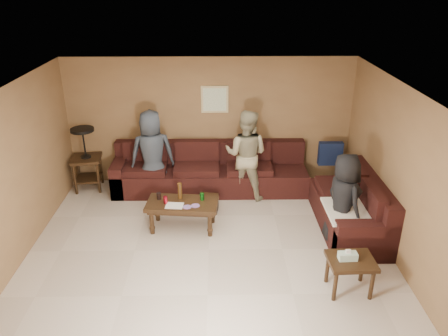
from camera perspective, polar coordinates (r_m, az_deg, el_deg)
name	(u,v)px	position (r m, az deg, el deg)	size (l,w,h in m)	color
room	(207,150)	(6.05, -2.24, 2.41)	(5.60, 5.50, 2.50)	beige
sectional_sofa	(254,186)	(8.01, 3.96, -2.42)	(4.65, 2.90, 0.97)	black
coffee_table	(182,206)	(7.20, -5.49, -4.98)	(1.20, 0.68, 0.76)	#311F10
end_table_left	(86,158)	(8.79, -17.57, 1.28)	(0.61, 0.61, 1.24)	#311F10
side_table_right	(350,264)	(6.07, 16.17, -11.92)	(0.62, 0.51, 0.64)	#311F10
waste_bin	(211,204)	(7.78, -1.77, -4.66)	(0.25, 0.25, 0.31)	#311F10
wall_art	(215,99)	(8.39, -1.23, 8.95)	(0.52, 0.04, 0.52)	tan
person_left	(152,154)	(8.19, -9.34, 1.82)	(0.81, 0.53, 1.66)	#2F3742
person_middle	(246,154)	(8.04, 2.90, 1.78)	(0.82, 0.64, 1.69)	tan
person_right	(343,200)	(6.88, 15.32, -4.07)	(0.73, 0.48, 1.50)	black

